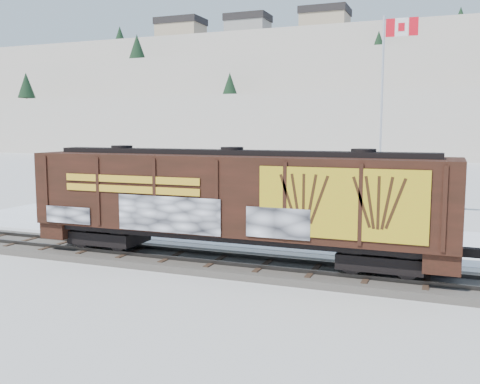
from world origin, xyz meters
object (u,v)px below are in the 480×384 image
at_px(car_white, 278,218).
at_px(car_silver, 174,211).
at_px(flagpole, 382,148).
at_px(car_dark, 333,222).
at_px(hopper_railcar, 232,198).

bearing_deg(car_white, car_silver, 90.29).
relative_size(flagpole, car_white, 2.95).
height_order(flagpole, car_dark, flagpole).
distance_m(car_silver, car_white, 6.50).
bearing_deg(car_silver, hopper_railcar, -120.27).
bearing_deg(car_white, car_dark, -91.52).
relative_size(hopper_railcar, car_white, 4.21).
xyz_separation_m(hopper_railcar, car_white, (-0.64, 8.26, -2.14)).
height_order(hopper_railcar, car_silver, hopper_railcar).
distance_m(flagpole, car_dark, 5.94).
bearing_deg(flagpole, car_white, -140.36).
bearing_deg(flagpole, hopper_railcar, -109.27).
xyz_separation_m(flagpole, car_dark, (-1.91, -4.22, -3.72)).
height_order(flagpole, car_silver, flagpole).
bearing_deg(car_white, flagpole, -49.81).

